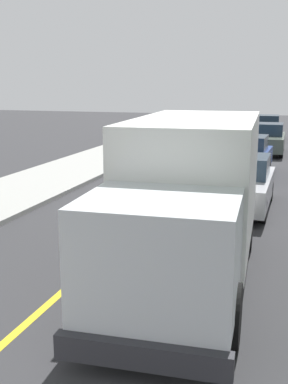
% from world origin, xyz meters
% --- Properties ---
extents(centre_line_yellow, '(0.16, 56.00, 0.01)m').
position_xyz_m(centre_line_yellow, '(0.00, 10.00, 0.00)').
color(centre_line_yellow, gold).
rests_on(centre_line_yellow, ground).
extents(box_truck, '(2.77, 7.30, 3.20)m').
position_xyz_m(box_truck, '(2.13, 8.16, 1.77)').
color(box_truck, silver).
rests_on(box_truck, ground).
extents(parked_car_near, '(1.84, 4.42, 1.67)m').
position_xyz_m(parked_car_near, '(2.52, 14.11, 0.79)').
color(parked_car_near, '#B7B7BC').
rests_on(parked_car_near, ground).
extents(parked_car_mid, '(1.97, 4.47, 1.67)m').
position_xyz_m(parked_car_mid, '(2.07, 20.02, 0.79)').
color(parked_car_mid, '#2D4793').
rests_on(parked_car_mid, ground).
extents(parked_car_far, '(1.85, 4.42, 1.67)m').
position_xyz_m(parked_car_far, '(2.53, 26.86, 0.79)').
color(parked_car_far, '#4C564C').
rests_on(parked_car_far, ground).
extents(parked_car_furthest, '(1.94, 4.45, 1.67)m').
position_xyz_m(parked_car_furthest, '(2.04, 33.86, 0.79)').
color(parked_car_furthest, black).
rests_on(parked_car_furthest, ground).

